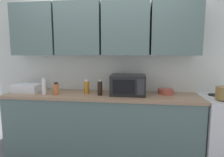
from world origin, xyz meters
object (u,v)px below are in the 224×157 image
at_px(dish_rack, 28,88).
at_px(bottle_soy_dark, 100,88).
at_px(bottle_amber_vinegar, 87,87).
at_px(bowl_ceramic_small, 166,92).
at_px(bottle_spice_jar, 56,89).
at_px(bottle_white_jar, 44,86).
at_px(microwave, 128,85).

height_order(dish_rack, bottle_soy_dark, bottle_soy_dark).
relative_size(bottle_amber_vinegar, bowl_ceramic_small, 0.95).
xyz_separation_m(bottle_amber_vinegar, bottle_spice_jar, (-0.40, -0.14, -0.01)).
xyz_separation_m(bottle_white_jar, bowl_ceramic_small, (1.71, 0.26, -0.08)).
relative_size(dish_rack, bottle_amber_vinegar, 1.86).
bearing_deg(bottle_amber_vinegar, bowl_ceramic_small, 6.52).
distance_m(dish_rack, bottle_spice_jar, 0.53).
xyz_separation_m(microwave, bowl_ceramic_small, (0.54, 0.11, -0.10)).
height_order(bottle_spice_jar, bowl_ceramic_small, bottle_spice_jar).
xyz_separation_m(microwave, bottle_white_jar, (-1.18, -0.15, -0.03)).
distance_m(bottle_amber_vinegar, bowl_ceramic_small, 1.14).
distance_m(bottle_white_jar, bottle_soy_dark, 0.80).
bearing_deg(dish_rack, bottle_soy_dark, -4.34).
distance_m(bottle_white_jar, bottle_spice_jar, 0.18).
relative_size(bottle_amber_vinegar, bottle_soy_dark, 0.96).
distance_m(microwave, bowl_ceramic_small, 0.56).
distance_m(bottle_amber_vinegar, bottle_soy_dark, 0.23).
xyz_separation_m(dish_rack, bottle_white_jar, (0.33, -0.14, 0.05)).
bearing_deg(bottle_soy_dark, bottle_spice_jar, -174.97).
bearing_deg(dish_rack, microwave, 0.62).
xyz_separation_m(bottle_white_jar, bottle_soy_dark, (0.79, 0.05, -0.01)).
bearing_deg(bottle_spice_jar, bottle_amber_vinegar, 18.52).
bearing_deg(bottle_amber_vinegar, bottle_spice_jar, -161.48).
xyz_separation_m(microwave, bottle_soy_dark, (-0.38, -0.10, -0.04)).
relative_size(dish_rack, bowl_ceramic_small, 1.76).
height_order(bottle_white_jar, bottle_spice_jar, bottle_white_jar).
relative_size(bottle_white_jar, bottle_amber_vinegar, 1.18).
bearing_deg(dish_rack, bottle_spice_jar, -15.25).
bearing_deg(bottle_white_jar, bottle_amber_vinegar, 12.74).
bearing_deg(bottle_white_jar, bottle_soy_dark, 3.65).
bearing_deg(bowl_ceramic_small, dish_rack, -176.50).
bearing_deg(bottle_soy_dark, dish_rack, 175.66).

